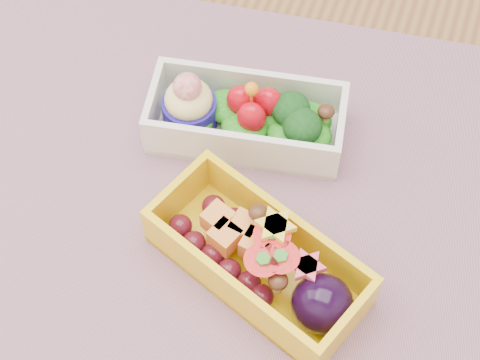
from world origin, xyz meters
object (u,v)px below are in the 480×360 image
(bento_white, at_px, (245,118))
(bento_yellow, at_px, (262,260))
(placemat, at_px, (229,207))
(table, at_px, (231,231))

(bento_white, height_order, bento_yellow, bento_white)
(placemat, bearing_deg, bento_white, 98.96)
(table, height_order, placemat, placemat)
(table, distance_m, bento_yellow, 0.16)
(table, height_order, bento_white, bento_white)
(table, relative_size, placemat, 2.10)
(table, distance_m, placemat, 0.10)
(placemat, bearing_deg, table, 108.15)
(table, bearing_deg, bento_white, 92.71)
(bento_white, bearing_deg, bento_yellow, -74.88)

